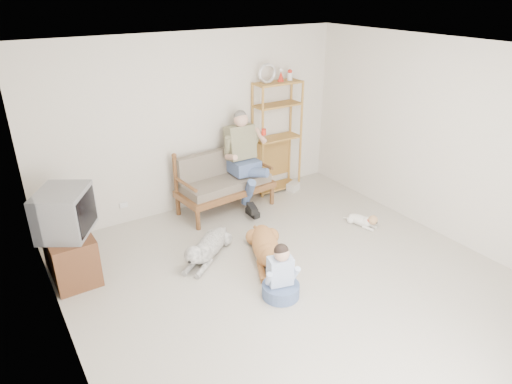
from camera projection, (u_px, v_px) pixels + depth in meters
floor at (302, 289)px, 5.41m from camera, size 5.50×5.50×0.00m
ceiling at (314, 54)px, 4.29m from camera, size 5.50×5.50×0.00m
wall_back at (196, 124)px, 6.96m from camera, size 5.00×0.00×5.00m
wall_left at (60, 253)px, 3.64m from camera, size 0.00×5.50×5.50m
wall_right at (456, 145)px, 6.06m from camera, size 0.00×5.50×5.50m
loveseat at (223, 180)px, 7.18m from camera, size 1.56×0.83×0.95m
man at (247, 167)px, 7.08m from camera, size 0.59×0.84×1.36m
etagere at (277, 137)px, 7.64m from camera, size 0.83×0.36×2.18m
book_stack at (293, 187)px, 7.96m from camera, size 0.26×0.22×0.14m
tv_stand at (70, 254)px, 5.56m from camera, size 0.51×0.91×0.60m
crt_tv at (65, 212)px, 5.32m from camera, size 0.79×0.84×0.55m
wall_outlet at (124, 205)px, 6.78m from camera, size 0.12×0.02×0.08m
golden_retriever at (266, 248)px, 5.93m from camera, size 0.73×1.31×0.42m
shaggy_dog at (207, 248)px, 5.97m from camera, size 1.02×0.89×0.38m
terrier at (364, 220)px, 6.78m from camera, size 0.27×0.59×0.22m
child at (281, 278)px, 5.20m from camera, size 0.44×0.44×0.69m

